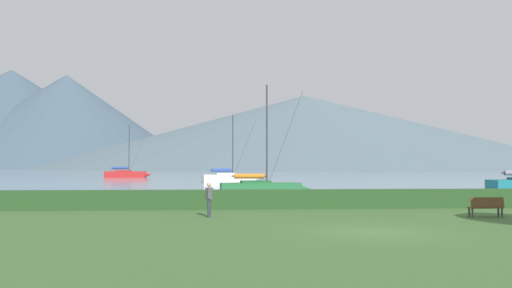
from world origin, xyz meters
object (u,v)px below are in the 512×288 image
sailboat_slip_0 (126,174)px  park_bench_near_path (486,206)px  person_seated_viewer (209,197)px  sailboat_slip_6 (229,178)px  sailboat_slip_1 (261,188)px

sailboat_slip_0 → park_bench_near_path: (30.09, -80.99, -0.20)m
sailboat_slip_0 → person_seated_viewer: bearing=-79.1°
sailboat_slip_6 → park_bench_near_path: bearing=-86.4°
sailboat_slip_1 → park_bench_near_path: (9.08, -19.00, -0.09)m
person_seated_viewer → sailboat_slip_1: bearing=83.2°
park_bench_near_path → sailboat_slip_1: bearing=115.4°
sailboat_slip_6 → park_bench_near_path: (10.91, -50.31, -0.15)m
park_bench_near_path → sailboat_slip_0: bearing=110.2°
sailboat_slip_0 → sailboat_slip_1: 65.45m
park_bench_near_path → sailboat_slip_6: bearing=102.0°
sailboat_slip_1 → sailboat_slip_6: bearing=89.6°
sailboat_slip_1 → person_seated_viewer: bearing=-106.4°
sailboat_slip_0 → park_bench_near_path: sailboat_slip_0 is taller
park_bench_near_path → person_seated_viewer: (-13.13, 1.01, 0.44)m
sailboat_slip_0 → person_seated_viewer: (16.96, -79.98, 0.24)m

